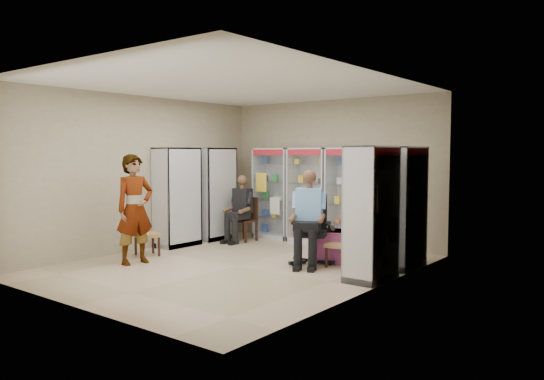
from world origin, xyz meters
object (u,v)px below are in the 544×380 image
Objects in this scene: cabinet_right_near at (372,213)px; cabinet_left_near at (177,197)px; cabinet_back_right at (350,198)px; woven_stool_b at (147,244)px; office_chair at (311,230)px; cabinet_left_far at (215,194)px; standing_man at (135,209)px; seated_shopkeeper at (309,221)px; cabinet_back_mid at (310,195)px; woven_stool_a at (339,255)px; cabinet_back_left at (275,193)px; pink_trunk at (332,246)px; wooden_chair at (245,219)px; cabinet_right_far at (403,207)px.

cabinet_right_near is 4.46m from cabinet_left_near.
woven_stool_b is at bearing -129.13° from cabinet_back_right.
cabinet_left_far is at bearing 139.23° from office_chair.
cabinet_left_far reaches higher than standing_man.
cabinet_left_near reaches higher than seated_shopkeeper.
woven_stool_b is at bearing -116.77° from cabinet_back_mid.
woven_stool_b is at bearing -157.47° from woven_stool_a.
office_chair is at bearing -40.01° from cabinet_back_left.
office_chair is 0.56m from pink_trunk.
cabinet_left_far is at bearing -135.00° from cabinet_back_left.
cabinet_left_near reaches higher than wooden_chair.
wooden_chair is at bearing -108.90° from cabinet_back_left.
pink_trunk is at bearing 81.58° from cabinet_left_far.
cabinet_right_near is at bearing -53.84° from cabinet_back_right.
woven_stool_a is at bearing 94.97° from cabinet_left_near.
pink_trunk is (3.29, -0.49, -0.73)m from cabinet_left_far.
cabinet_back_right is at bearing 0.00° from cabinet_back_left.
wooden_chair is 2.95m from standing_man.
seated_shopkeeper is (2.20, -1.90, -0.25)m from cabinet_back_left.
woven_stool_b is at bearing 43.01° from standing_man.
wooden_chair is (-1.20, -0.73, -0.53)m from cabinet_back_mid.
cabinet_back_mid is at bearing 180.00° from cabinet_back_right.
cabinet_right_far is 1.56m from office_chair.
cabinet_back_left is 5.11× the size of woven_stool_a.
cabinet_back_mid is at bearing -9.34° from standing_man.
pink_trunk is 1.45× the size of woven_stool_a.
cabinet_right_near is 1.33× the size of seated_shopkeeper.
standing_man reaches higher than office_chair.
standing_man is (-2.57, -2.22, 0.66)m from pink_trunk.
office_chair reaches higher than wooden_chair.
wooden_chair is at bearing 81.50° from woven_stool_b.
cabinet_left_far is at bearing -161.81° from cabinet_back_right.
cabinet_right_far is at bearing -6.04° from wooden_chair.
cabinet_back_mid is 1.00× the size of cabinet_right_far.
seated_shopkeeper is (0.00, -0.05, 0.16)m from office_chair.
pink_trunk is at bearing 47.28° from seated_shopkeeper.
cabinet_back_right is 1.98m from cabinet_right_far.
cabinet_left_far is at bearing -153.68° from cabinet_back_mid.
cabinet_back_left is 0.94m from wooden_chair.
cabinet_back_left is 1.00× the size of cabinet_back_mid.
cabinet_right_far is 1.33× the size of seated_shopkeeper.
pink_trunk is at bearing -45.07° from cabinet_back_mid.
seated_shopkeeper is at bearing -40.77° from cabinet_back_left.
woven_stool_b is at bearing 8.76° from cabinet_left_far.
cabinet_right_near is at bearing -40.38° from office_chair.
woven_stool_a is (2.67, -1.72, -0.80)m from cabinet_back_left.
cabinet_left_far is 2.81m from standing_man.
cabinet_right_far is at bearing 13.86° from pink_trunk.
cabinet_back_left is 1.07× the size of standing_man.
cabinet_left_near is 1.07× the size of standing_man.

